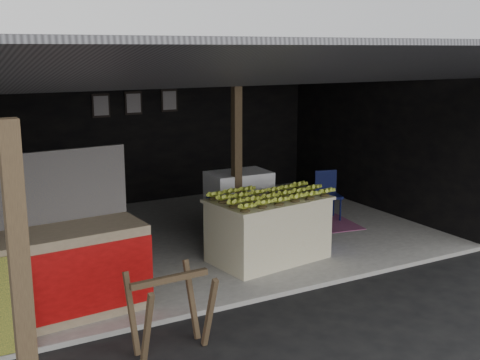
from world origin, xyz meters
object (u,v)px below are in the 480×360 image
sawhorse (170,304)px  water_barrel (317,231)px  banana_table (268,229)px  plastic_chair (327,191)px  white_crate (239,205)px  neighbor_stall (64,268)px

sawhorse → water_barrel: sawhorse is taller
sawhorse → banana_table: bearing=35.5°
banana_table → plastic_chair: size_ratio=2.07×
banana_table → white_crate: bearing=75.3°
white_crate → sawhorse: size_ratio=1.28×
neighbor_stall → plastic_chair: size_ratio=2.16×
white_crate → sawhorse: bearing=-128.2°
banana_table → water_barrel: bearing=0.1°
banana_table → water_barrel: 0.94m
neighbor_stall → water_barrel: bearing=3.9°
white_crate → sawhorse: 3.54m
white_crate → plastic_chair: size_ratio=1.25×
banana_table → sawhorse: size_ratio=2.11×
plastic_chair → neighbor_stall: bearing=-144.9°
banana_table → water_barrel: (0.91, 0.12, -0.20)m
sawhorse → plastic_chair: plastic_chair is taller
neighbor_stall → banana_table: bearing=4.0°
white_crate → neighbor_stall: bearing=-152.1°
banana_table → plastic_chair: bearing=25.7°
banana_table → sawhorse: 2.69m
banana_table → plastic_chair: 2.34m
banana_table → neighbor_stall: 2.86m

